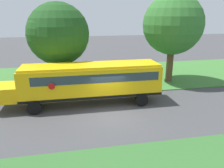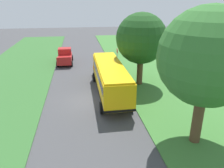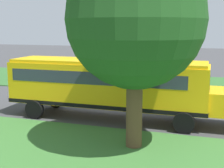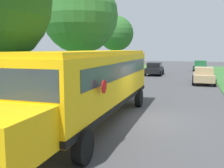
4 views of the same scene
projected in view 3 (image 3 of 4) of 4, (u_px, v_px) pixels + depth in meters
name	position (u px, v px, depth m)	size (l,w,h in m)	color
ground_plane	(102.00, 107.00, 19.38)	(120.00, 120.00, 0.00)	#424244
grass_far_side	(136.00, 82.00, 27.81)	(10.00, 80.00, 0.07)	#33662D
school_bus	(112.00, 83.00, 16.50)	(2.84, 12.42, 3.16)	yellow
oak_tree_beside_bus	(141.00, 20.00, 11.91)	(5.36, 5.36, 7.83)	brown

